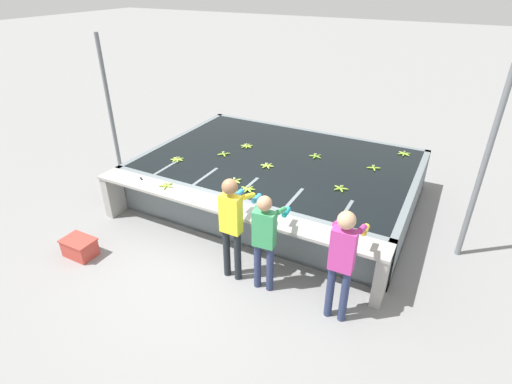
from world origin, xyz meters
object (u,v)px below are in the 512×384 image
at_px(banana_bunch_floating_6, 235,181).
at_px(banana_bunch_floating_7, 247,146).
at_px(banana_bunch_floating_1, 224,154).
at_px(support_post_right, 482,170).
at_px(banana_bunch_floating_5, 248,189).
at_px(crate, 80,247).
at_px(banana_bunch_ledge_0, 166,185).
at_px(worker_1, 265,235).
at_px(banana_bunch_floating_3, 267,166).
at_px(banana_bunch_floating_0, 341,188).
at_px(banana_bunch_floating_8, 404,154).
at_px(banana_bunch_floating_9, 177,159).
at_px(support_post_left, 110,109).
at_px(banana_bunch_floating_2, 316,156).
at_px(banana_bunch_floating_4, 374,168).
at_px(worker_2, 342,256).
at_px(knife_0, 142,180).
at_px(worker_0, 232,220).

height_order(banana_bunch_floating_6, banana_bunch_floating_7, same).
distance_m(banana_bunch_floating_1, support_post_right, 4.75).
xyz_separation_m(banana_bunch_floating_5, crate, (-2.19, -1.95, -0.75)).
distance_m(banana_bunch_floating_1, crate, 3.31).
relative_size(banana_bunch_floating_6, banana_bunch_ledge_0, 1.00).
xyz_separation_m(banana_bunch_ledge_0, crate, (-0.85, -1.38, -0.76)).
height_order(worker_1, banana_bunch_floating_3, worker_1).
bearing_deg(banana_bunch_floating_0, banana_bunch_floating_8, 71.33).
bearing_deg(banana_bunch_floating_9, banana_bunch_floating_0, 6.08).
bearing_deg(banana_bunch_floating_7, banana_bunch_floating_6, -68.45).
height_order(banana_bunch_floating_7, support_post_left, support_post_left).
relative_size(worker_1, banana_bunch_floating_2, 5.81).
bearing_deg(banana_bunch_floating_0, support_post_right, 9.00).
xyz_separation_m(banana_bunch_floating_4, crate, (-3.96, -3.86, -0.75)).
relative_size(banana_bunch_floating_4, banana_bunch_floating_6, 0.98).
bearing_deg(banana_bunch_floating_5, worker_2, -30.61).
xyz_separation_m(worker_1, banana_bunch_floating_8, (1.23, 4.07, -0.05)).
relative_size(banana_bunch_floating_0, support_post_right, 0.09).
relative_size(banana_bunch_floating_2, knife_0, 0.87).
bearing_deg(support_post_right, banana_bunch_floating_3, -178.54).
xyz_separation_m(banana_bunch_floating_5, banana_bunch_floating_6, (-0.36, 0.16, 0.00)).
bearing_deg(worker_0, banana_bunch_floating_3, 103.04).
bearing_deg(banana_bunch_floating_9, banana_bunch_floating_3, 18.55).
relative_size(worker_2, support_post_right, 0.54).
bearing_deg(banana_bunch_floating_6, crate, -130.96).
xyz_separation_m(banana_bunch_ledge_0, support_post_left, (-2.56, 1.32, 0.68)).
relative_size(worker_0, banana_bunch_floating_7, 6.19).
bearing_deg(worker_1, banana_bunch_floating_4, 74.82).
bearing_deg(banana_bunch_floating_1, knife_0, -112.11).
bearing_deg(banana_bunch_floating_6, support_post_right, 13.78).
bearing_deg(banana_bunch_floating_0, banana_bunch_floating_7, 158.91).
bearing_deg(banana_bunch_floating_9, banana_bunch_floating_4, 22.02).
xyz_separation_m(banana_bunch_floating_1, banana_bunch_floating_2, (1.75, 0.80, -0.00)).
xyz_separation_m(banana_bunch_floating_3, knife_0, (-1.76, -1.62, -0.01)).
bearing_deg(banana_bunch_floating_6, worker_2, -29.78).
relative_size(banana_bunch_floating_9, knife_0, 0.88).
xyz_separation_m(banana_bunch_floating_8, crate, (-4.36, -4.86, -0.75)).
xyz_separation_m(banana_bunch_floating_3, banana_bunch_floating_5, (0.12, -1.02, -0.00)).
height_order(banana_bunch_floating_5, banana_bunch_floating_9, same).
bearing_deg(support_post_left, banana_bunch_floating_6, -9.24).
height_order(worker_1, banana_bunch_floating_0, worker_1).
bearing_deg(banana_bunch_floating_7, banana_bunch_ledge_0, -99.28).
height_order(worker_2, banana_bunch_floating_1, worker_2).
bearing_deg(banana_bunch_floating_8, banana_bunch_floating_5, -126.64).
distance_m(worker_2, banana_bunch_floating_1, 4.03).
bearing_deg(banana_bunch_floating_4, banana_bunch_floating_6, -140.59).
bearing_deg(banana_bunch_floating_8, banana_bunch_floating_4, -111.76).
height_order(banana_bunch_ledge_0, support_post_left, support_post_left).
height_order(worker_2, banana_bunch_floating_5, worker_2).
distance_m(banana_bunch_floating_6, banana_bunch_floating_9, 1.55).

